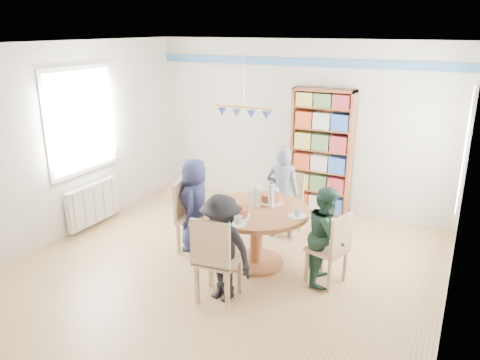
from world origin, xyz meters
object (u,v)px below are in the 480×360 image
Objects in this scene: person_far at (282,192)px; person_right at (327,236)px; chair_far at (288,201)px; person_near at (222,248)px; chair_right at (333,246)px; radiator at (93,203)px; person_left at (195,205)px; dining_table at (257,223)px; bookshelf at (321,154)px; chair_near at (215,256)px; chair_left at (188,213)px.

person_right is at bearing 123.32° from person_far.
person_near is (-0.01, -1.96, 0.12)m from chair_far.
person_near is (-0.99, -0.84, 0.12)m from chair_right.
person_left is (1.77, 0.04, 0.28)m from radiator.
bookshelf is (0.17, 2.04, 0.42)m from dining_table.
chair_near is 3.06m from bookshelf.
person_far is at bearing -100.20° from bookshelf.
person_left reaches higher than chair_left.
bookshelf reaches higher than person_left.
chair_right is at bearing -121.27° from person_right.
person_far is at bearing 45.32° from chair_left.
person_right is at bearing 46.33° from chair_near.
chair_left is 0.49× the size of bookshelf.
person_far is (-0.00, 1.91, 0.11)m from chair_near.
chair_right reaches higher than dining_table.
chair_left is at bearing -131.68° from chair_far.
chair_left is 0.83× the size of person_right.
person_near is (-0.01, -0.89, 0.05)m from dining_table.
chair_left is at bearing 179.47° from chair_right.
person_right is at bearing 158.31° from chair_right.
chair_far is 0.77× the size of person_right.
chair_right is at bearing 42.57° from chair_near.
bookshelf is (-0.82, 2.09, 0.49)m from chair_right.
radiator is 2.85m from chair_near.
bookshelf is (0.17, 2.93, 0.37)m from person_near.
chair_near is 0.86× the size of person_right.
person_left is (-0.93, 0.05, 0.07)m from dining_table.
chair_right is 0.14m from person_right.
person_left reaches higher than chair_near.
bookshelf reaches higher than chair_near.
chair_near is at bearing 78.73° from person_far.
person_near is at bearing -139.68° from chair_right.
chair_left is 2.41m from bookshelf.
radiator is 0.80× the size of person_left.
person_near is (-0.90, -0.88, 0.02)m from person_right.
chair_far is 0.67× the size of person_far.
bookshelf is (2.87, 2.04, 0.63)m from radiator.
person_left is 1.82m from person_right.
person_left reaches higher than chair_right.
bookshelf is at bearing 131.36° from person_left.
person_far reaches higher than chair_far.
chair_far is at bearing -114.29° from person_far.
dining_table is 0.89m from person_right.
person_right reaches higher than dining_table.
person_right is (3.59, -0.02, 0.23)m from radiator.
dining_table is (2.70, -0.00, 0.21)m from radiator.
person_near is (0.92, -0.94, -0.02)m from person_left.
dining_table is 1.07m from chair_far.
chair_far is 0.71× the size of person_left.
chair_left reaches higher than radiator.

